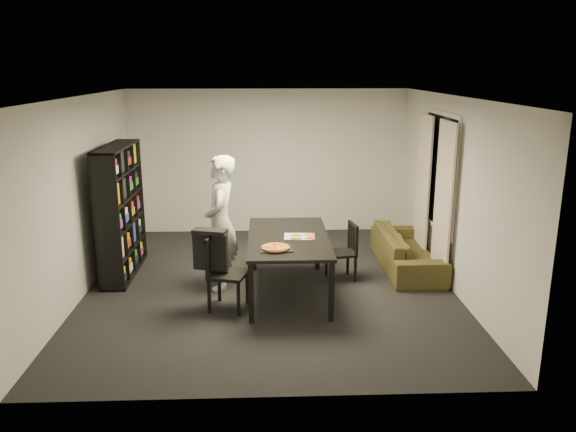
{
  "coord_description": "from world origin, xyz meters",
  "views": [
    {
      "loc": [
        -0.05,
        -7.36,
        2.97
      ],
      "look_at": [
        0.24,
        -0.15,
        1.05
      ],
      "focal_mm": 35.0,
      "sensor_mm": 36.0,
      "label": 1
    }
  ],
  "objects_px": {
    "baking_tray": "(276,248)",
    "pepperoni_pizza": "(276,247)",
    "chair_left": "(221,267)",
    "person": "(221,223)",
    "bookshelf": "(121,211)",
    "dining_table": "(288,242)",
    "sofa": "(407,250)",
    "chair_right": "(346,247)"
  },
  "relations": [
    {
      "from": "chair_left",
      "to": "sofa",
      "type": "xyz_separation_m",
      "value": [
        2.7,
        1.35,
        -0.26
      ]
    },
    {
      "from": "dining_table",
      "to": "bookshelf",
      "type": "bearing_deg",
      "value": 160.4
    },
    {
      "from": "baking_tray",
      "to": "pepperoni_pizza",
      "type": "bearing_deg",
      "value": -105.37
    },
    {
      "from": "baking_tray",
      "to": "sofa",
      "type": "xyz_separation_m",
      "value": [
        2.01,
        1.41,
        -0.52
      ]
    },
    {
      "from": "person",
      "to": "dining_table",
      "type": "bearing_deg",
      "value": 75.38
    },
    {
      "from": "sofa",
      "to": "pepperoni_pizza",
      "type": "bearing_deg",
      "value": 125.56
    },
    {
      "from": "bookshelf",
      "to": "dining_table",
      "type": "height_order",
      "value": "bookshelf"
    },
    {
      "from": "sofa",
      "to": "dining_table",
      "type": "bearing_deg",
      "value": 116.03
    },
    {
      "from": "bookshelf",
      "to": "dining_table",
      "type": "xyz_separation_m",
      "value": [
        2.4,
        -0.85,
        -0.22
      ]
    },
    {
      "from": "chair_left",
      "to": "bookshelf",
      "type": "bearing_deg",
      "value": 64.24
    },
    {
      "from": "chair_left",
      "to": "chair_right",
      "type": "xyz_separation_m",
      "value": [
        1.71,
        0.94,
        -0.07
      ]
    },
    {
      "from": "person",
      "to": "chair_right",
      "type": "bearing_deg",
      "value": 98.8
    },
    {
      "from": "sofa",
      "to": "baking_tray",
      "type": "bearing_deg",
      "value": 125.14
    },
    {
      "from": "pepperoni_pizza",
      "to": "baking_tray",
      "type": "bearing_deg",
      "value": 74.63
    },
    {
      "from": "bookshelf",
      "to": "chair_right",
      "type": "distance_m",
      "value": 3.3
    },
    {
      "from": "dining_table",
      "to": "baking_tray",
      "type": "distance_m",
      "value": 0.55
    },
    {
      "from": "bookshelf",
      "to": "sofa",
      "type": "distance_m",
      "value": 4.29
    },
    {
      "from": "dining_table",
      "to": "sofa",
      "type": "xyz_separation_m",
      "value": [
        1.84,
        0.9,
        -0.44
      ]
    },
    {
      "from": "baking_tray",
      "to": "pepperoni_pizza",
      "type": "xyz_separation_m",
      "value": [
        -0.01,
        -0.03,
        0.02
      ]
    },
    {
      "from": "person",
      "to": "chair_left",
      "type": "bearing_deg",
      "value": 5.22
    },
    {
      "from": "chair_right",
      "to": "chair_left",
      "type": "bearing_deg",
      "value": -71.76
    },
    {
      "from": "chair_left",
      "to": "baking_tray",
      "type": "distance_m",
      "value": 0.74
    },
    {
      "from": "person",
      "to": "baking_tray",
      "type": "bearing_deg",
      "value": 45.01
    },
    {
      "from": "chair_right",
      "to": "pepperoni_pizza",
      "type": "distance_m",
      "value": 1.5
    },
    {
      "from": "bookshelf",
      "to": "sofa",
      "type": "xyz_separation_m",
      "value": [
        4.24,
        0.04,
        -0.67
      ]
    },
    {
      "from": "chair_right",
      "to": "person",
      "type": "height_order",
      "value": "person"
    },
    {
      "from": "chair_left",
      "to": "pepperoni_pizza",
      "type": "bearing_deg",
      "value": -82.89
    },
    {
      "from": "chair_right",
      "to": "pepperoni_pizza",
      "type": "relative_size",
      "value": 2.37
    },
    {
      "from": "bookshelf",
      "to": "pepperoni_pizza",
      "type": "xyz_separation_m",
      "value": [
        2.22,
        -1.4,
        -0.13
      ]
    },
    {
      "from": "person",
      "to": "baking_tray",
      "type": "height_order",
      "value": "person"
    },
    {
      "from": "chair_left",
      "to": "pepperoni_pizza",
      "type": "relative_size",
      "value": 2.72
    },
    {
      "from": "person",
      "to": "baking_tray",
      "type": "distance_m",
      "value": 1.08
    },
    {
      "from": "dining_table",
      "to": "person",
      "type": "xyz_separation_m",
      "value": [
        -0.91,
        0.26,
        0.2
      ]
    },
    {
      "from": "chair_left",
      "to": "pepperoni_pizza",
      "type": "distance_m",
      "value": 0.75
    },
    {
      "from": "pepperoni_pizza",
      "to": "chair_right",
      "type": "bearing_deg",
      "value": 45.05
    },
    {
      "from": "chair_left",
      "to": "sofa",
      "type": "relative_size",
      "value": 0.49
    },
    {
      "from": "chair_left",
      "to": "person",
      "type": "height_order",
      "value": "person"
    },
    {
      "from": "bookshelf",
      "to": "baking_tray",
      "type": "distance_m",
      "value": 2.62
    },
    {
      "from": "baking_tray",
      "to": "sofa",
      "type": "distance_m",
      "value": 2.51
    },
    {
      "from": "dining_table",
      "to": "chair_right",
      "type": "xyz_separation_m",
      "value": [
        0.85,
        0.49,
        -0.25
      ]
    },
    {
      "from": "chair_left",
      "to": "sofa",
      "type": "height_order",
      "value": "chair_left"
    },
    {
      "from": "bookshelf",
      "to": "baking_tray",
      "type": "height_order",
      "value": "bookshelf"
    }
  ]
}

